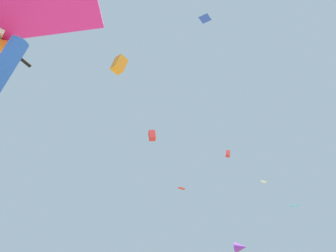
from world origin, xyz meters
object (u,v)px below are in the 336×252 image
Objects in this scene: distant_kite_blue_mid_left at (205,18)px; distant_kite_red_high_right at (152,136)px; distant_kite_teal_high_left at (294,206)px; distant_kite_red_low_right at (182,188)px; distant_kite_white_low_left at (264,181)px; distant_kite_red_far_center at (228,154)px; distant_kite_orange_overhead_distant at (119,65)px.

distant_kite_red_high_right is at bearing 160.54° from distant_kite_blue_mid_left.
distant_kite_blue_mid_left is at bearing -98.94° from distant_kite_teal_high_left.
distant_kite_red_low_right is (-5.56, -11.04, -0.69)m from distant_kite_teal_high_left.
distant_kite_white_low_left is at bearing -144.20° from distant_kite_teal_high_left.
distant_kite_orange_overhead_distant is at bearing -90.82° from distant_kite_red_far_center.
distant_kite_teal_high_left is 18.13m from distant_kite_blue_mid_left.
distant_kite_red_far_center reaches higher than distant_kite_red_high_right.
distant_kite_red_high_right is at bearing -125.25° from distant_kite_white_low_left.
distant_kite_white_low_left is (6.48, 9.16, -2.28)m from distant_kite_red_high_right.
distant_kite_orange_overhead_distant is 1.08× the size of distant_kite_blue_mid_left.
distant_kite_red_far_center is 8.43m from distant_kite_white_low_left.
distant_kite_blue_mid_left is (4.61, 4.48, 6.68)m from distant_kite_orange_overhead_distant.
distant_kite_blue_mid_left reaches higher than distant_kite_red_low_right.
distant_kite_blue_mid_left is 2.41× the size of distant_kite_red_low_right.
distant_kite_red_low_right is at bearing -8.94° from distant_kite_red_high_right.
distant_kite_red_low_right is 0.51× the size of distant_kite_red_far_center.
distant_kite_teal_high_left is at bearing 63.27° from distant_kite_red_low_right.
distant_kite_red_low_right is at bearing -116.73° from distant_kite_teal_high_left.
distant_kite_red_far_center is at bearing 81.19° from distant_kite_red_high_right.
distant_kite_blue_mid_left is 1.22× the size of distant_kite_red_far_center.
distant_kite_blue_mid_left reaches higher than distant_kite_red_high_right.
distant_kite_orange_overhead_distant is at bearing -135.86° from distant_kite_blue_mid_left.
distant_kite_blue_mid_left is 17.03m from distant_kite_red_far_center.
distant_kite_red_high_right is 0.75× the size of distant_kite_orange_overhead_distant.
distant_kite_teal_high_left is at bearing 81.06° from distant_kite_blue_mid_left.
distant_kite_blue_mid_left is at bearing -19.46° from distant_kite_red_high_right.
distant_kite_orange_overhead_distant is 9.27m from distant_kite_blue_mid_left.
distant_kite_red_high_right is 0.98× the size of distant_kite_red_far_center.
distant_kite_orange_overhead_distant reaches higher than distant_kite_red_high_right.
distant_kite_blue_mid_left reaches higher than distant_kite_orange_overhead_distant.
distant_kite_teal_high_left is 19.49m from distant_kite_orange_overhead_distant.
distant_kite_red_far_center is (-4.32, 15.79, -4.71)m from distant_kite_blue_mid_left.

